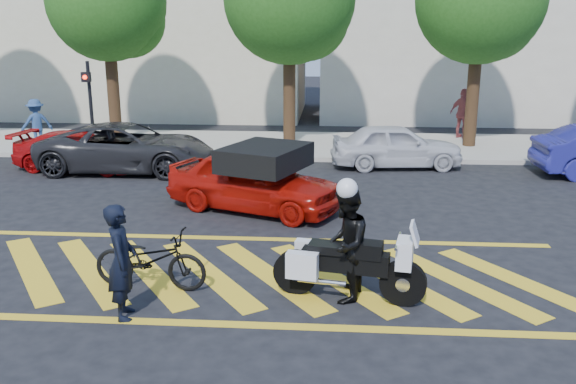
# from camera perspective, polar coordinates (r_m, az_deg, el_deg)

# --- Properties ---
(ground) EXTENTS (90.00, 90.00, 0.00)m
(ground) POSITION_cam_1_polar(r_m,az_deg,el_deg) (11.05, -4.32, -7.70)
(ground) COLOR black
(ground) RESTS_ON ground
(sidewalk) EXTENTS (60.00, 5.00, 0.15)m
(sidewalk) POSITION_cam_1_polar(r_m,az_deg,el_deg) (22.51, 0.12, 4.42)
(sidewalk) COLOR #9E998E
(sidewalk) RESTS_ON ground
(crosswalk) EXTENTS (12.33, 4.00, 0.01)m
(crosswalk) POSITION_cam_1_polar(r_m,az_deg,el_deg) (11.05, -4.52, -7.67)
(crosswalk) COLOR gold
(crosswalk) RESTS_ON ground
(building_left) EXTENTS (16.00, 8.00, 10.00)m
(building_left) POSITION_cam_1_polar(r_m,az_deg,el_deg) (32.50, -13.48, 16.07)
(building_left) COLOR beige
(building_left) RESTS_ON ground
(building_right) EXTENTS (16.00, 8.00, 11.00)m
(building_right) POSITION_cam_1_polar(r_m,az_deg,el_deg) (31.96, 18.42, 16.65)
(building_right) COLOR beige
(building_right) RESTS_ON ground
(tree_left) EXTENTS (4.20, 4.20, 7.26)m
(tree_left) POSITION_cam_1_polar(r_m,az_deg,el_deg) (23.51, -16.23, 16.36)
(tree_left) COLOR black
(tree_left) RESTS_ON ground
(tree_center) EXTENTS (4.60, 4.60, 7.56)m
(tree_center) POSITION_cam_1_polar(r_m,az_deg,el_deg) (22.18, 0.49, 17.30)
(tree_center) COLOR black
(tree_center) RESTS_ON ground
(tree_right) EXTENTS (4.40, 4.40, 7.41)m
(tree_right) POSITION_cam_1_polar(r_m,az_deg,el_deg) (22.71, 17.81, 16.43)
(tree_right) COLOR black
(tree_right) RESTS_ON ground
(signal_pole) EXTENTS (0.28, 0.43, 3.20)m
(signal_pole) POSITION_cam_1_polar(r_m,az_deg,el_deg) (21.51, -18.06, 8.14)
(signal_pole) COLOR black
(signal_pole) RESTS_ON ground
(officer_bike) EXTENTS (0.57, 0.74, 1.79)m
(officer_bike) POSITION_cam_1_polar(r_m,az_deg,el_deg) (9.50, -15.30, -6.31)
(officer_bike) COLOR black
(officer_bike) RESTS_ON ground
(bicycle) EXTENTS (2.01, 0.87, 1.02)m
(bicycle) POSITION_cam_1_polar(r_m,az_deg,el_deg) (10.56, -12.77, -6.17)
(bicycle) COLOR black
(bicycle) RESTS_ON ground
(police_motorcycle) EXTENTS (2.48, 0.99, 1.10)m
(police_motorcycle) POSITION_cam_1_polar(r_m,az_deg,el_deg) (9.92, 5.46, -6.73)
(police_motorcycle) COLOR black
(police_motorcycle) RESTS_ON ground
(officer_moto) EXTENTS (0.87, 1.03, 1.87)m
(officer_moto) POSITION_cam_1_polar(r_m,az_deg,el_deg) (9.79, 5.41, -4.93)
(officer_moto) COLOR black
(officer_moto) RESTS_ON ground
(red_convertible) EXTENTS (4.58, 3.18, 1.45)m
(red_convertible) POSITION_cam_1_polar(r_m,az_deg,el_deg) (14.59, -3.18, 1.03)
(red_convertible) COLOR #A20F07
(red_convertible) RESTS_ON ground
(parked_left) EXTENTS (4.23, 2.15, 1.18)m
(parked_left) POSITION_cam_1_polar(r_m,az_deg,el_deg) (19.86, -18.96, 3.63)
(parked_left) COLOR #A60A0B
(parked_left) RESTS_ON ground
(parked_mid_left) EXTENTS (5.27, 2.43, 1.46)m
(parked_mid_left) POSITION_cam_1_polar(r_m,az_deg,el_deg) (19.25, -14.83, 4.05)
(parked_mid_left) COLOR black
(parked_mid_left) RESTS_ON ground
(parked_mid_right) EXTENTS (4.19, 2.03, 1.38)m
(parked_mid_right) POSITION_cam_1_polar(r_m,az_deg,el_deg) (19.42, 10.10, 4.29)
(parked_mid_right) COLOR silver
(parked_mid_right) RESTS_ON ground
(pedestrian_left) EXTENTS (1.23, 1.19, 1.69)m
(pedestrian_left) POSITION_cam_1_polar(r_m,az_deg,el_deg) (23.45, -22.49, 5.99)
(pedestrian_left) COLOR navy
(pedestrian_left) RESTS_ON sidewalk
(pedestrian_right) EXTENTS (1.13, 1.08, 1.89)m
(pedestrian_right) POSITION_cam_1_polar(r_m,az_deg,el_deg) (24.34, 16.07, 7.08)
(pedestrian_right) COLOR #9E4848
(pedestrian_right) RESTS_ON sidewalk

